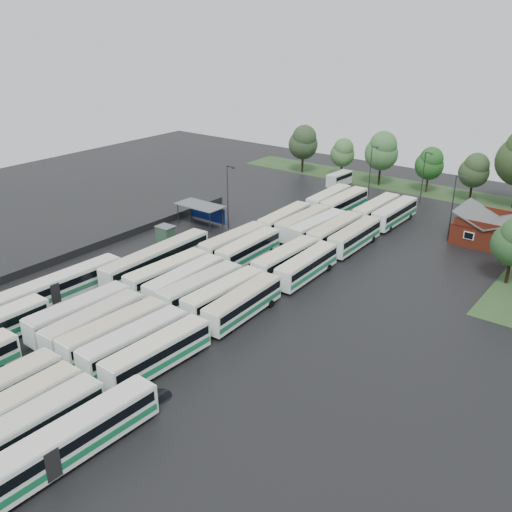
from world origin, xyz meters
The scene contains 49 objects.
ground centered at (0.00, 0.00, 0.00)m, with size 160.00×160.00×0.00m, color black.
brick_building centered at (24.00, 42.77, 1.87)m, with size 10.07×8.60×5.39m.
wash_shed centered at (-17.20, 22.02, 2.99)m, with size 8.20×4.20×3.58m.
utility_hut centered at (-16.20, 12.60, 1.32)m, with size 2.70×2.20×2.62m.
grass_strip_north centered at (2.00, 64.80, 0.01)m, with size 80.00×10.00×0.01m, color #26421D.
west_fence centered at (-22.20, 8.00, 0.60)m, with size 0.10×50.00×1.20m, color #2D2D30.
bus_r0c3 centered at (5.32, -26.09, 1.89)m, with size 2.67×12.38×3.44m.
bus_r0c4 centered at (8.40, -26.21, 1.92)m, with size 2.93×12.56×3.48m.
bus_r1c0 centered at (-4.48, -12.05, 1.92)m, with size 3.12×12.61×3.49m.
bus_r1c1 centered at (-1.36, -12.45, 1.89)m, with size 2.80×12.38×3.43m.
bus_r1c2 centered at (1.85, -12.29, 1.92)m, with size 3.26×12.63×3.48m.
bus_r1c3 centered at (5.06, -12.34, 1.90)m, with size 3.26×12.54×3.46m.
bus_r1c4 centered at (8.38, -12.34, 1.89)m, with size 3.10×12.45×3.44m.
bus_r2c0 centered at (-4.43, 1.53, 1.90)m, with size 3.25×12.53×3.45m.
bus_r2c1 centered at (-1.07, 1.29, 1.89)m, with size 2.88×12.37×3.43m.
bus_r2c2 centered at (1.93, 1.02, 1.88)m, with size 3.12×12.35×3.41m.
bus_r2c3 centered at (5.26, 1.45, 1.87)m, with size 2.92×12.29×3.40m.
bus_r2c4 centered at (8.42, 1.19, 1.87)m, with size 3.10×12.34×3.41m.
bus_r3c0 centered at (-4.38, 15.04, 1.90)m, with size 2.97×12.50×3.46m.
bus_r3c1 centered at (-1.35, 14.64, 1.86)m, with size 2.95×12.22×3.38m.
bus_r3c3 centered at (5.05, 14.71, 1.89)m, with size 2.74×12.37×3.44m.
bus_r3c4 centered at (8.49, 14.70, 1.87)m, with size 3.00×12.27×3.39m.
bus_r4c0 centered at (-4.41, 28.06, 1.87)m, with size 3.09×12.32×3.40m.
bus_r4c1 centered at (-1.02, 28.45, 1.90)m, with size 2.72×12.40×3.45m.
bus_r4c2 centered at (1.96, 28.05, 1.90)m, with size 3.26×12.52×3.45m.
bus_r4c3 centered at (5.03, 28.11, 1.93)m, with size 2.76×12.64×3.52m.
bus_r4c4 centered at (8.38, 28.19, 1.89)m, with size 2.89×12.42×3.44m.
bus_r5c0 centered at (-4.38, 41.97, 1.87)m, with size 3.01×12.27×3.39m.
bus_r5c1 centered at (-1.08, 41.84, 1.91)m, with size 2.69×12.51×3.48m.
bus_r5c3 centered at (5.20, 41.73, 1.91)m, with size 2.68×12.49×3.48m.
bus_r5c4 centered at (8.46, 41.95, 1.90)m, with size 2.66×12.42×3.46m.
artic_bus_west_b centered at (-9.20, 4.20, 1.90)m, with size 3.06×18.52×3.43m.
artic_bus_west_c centered at (-12.30, -9.73, 1.87)m, with size 3.09×18.19×3.36m.
artic_bus_east centered at (12.13, -26.71, 1.93)m, with size 3.30×18.80×3.47m.
minibus centered at (-10.57, 56.56, 1.55)m, with size 2.67×6.51×2.80m.
tree_north_0 centered at (-22.46, 61.00, 6.88)m, with size 6.46×6.46×10.70m.
tree_north_1 centered at (-13.42, 62.55, 5.57)m, with size 5.23×5.23×8.66m.
tree_north_2 centered at (-4.20, 62.11, 7.25)m, with size 6.80×6.80×11.26m.
tree_north_3 centered at (5.67, 63.11, 5.94)m, with size 5.57×5.57×9.23m.
tree_north_4 centered at (14.44, 62.85, 6.00)m, with size 5.63×5.63×9.32m.
lamp_post_ne centered at (18.33, 41.01, 5.96)m, with size 1.58×0.31×10.27m.
lamp_post_nw centered at (-12.20, 23.11, 6.22)m, with size 1.65×0.32×10.72m.
lamp_post_back_w centered at (-3.01, 55.28, 5.53)m, with size 1.47×0.29×9.53m.
lamp_post_back_e centered at (7.59, 55.50, 5.67)m, with size 1.50×0.29×9.77m.
puddle_0 centered at (0.47, -22.73, 0.00)m, with size 4.84×4.84×0.01m, color black.
puddle_1 centered at (8.32, -22.03, 0.00)m, with size 4.11×4.11×0.01m, color black.
puddle_2 centered at (-5.57, 0.06, 0.00)m, with size 7.63×7.63×0.01m, color black.
puddle_3 centered at (2.89, 0.33, 0.00)m, with size 4.07×4.07×0.01m, color black.
puddle_4 centered at (11.63, -15.38, 0.00)m, with size 2.45×2.45×0.01m, color black.
Camera 1 is at (45.45, -44.53, 32.86)m, focal length 40.00 mm.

